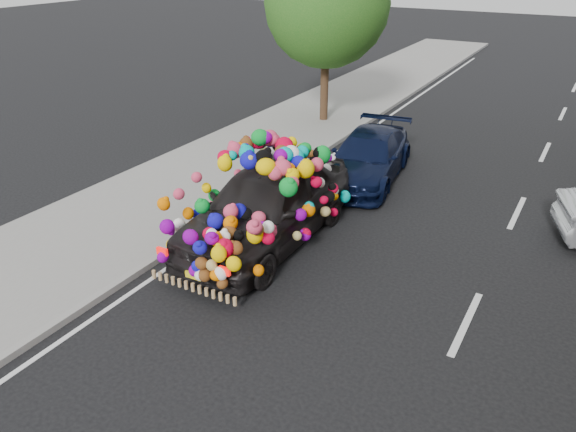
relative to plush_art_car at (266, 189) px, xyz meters
name	(u,v)px	position (x,y,z in m)	size (l,w,h in m)	color
ground	(283,269)	(0.88, -0.85, -1.22)	(100.00, 100.00, 0.00)	black
sidewalk	(122,219)	(-3.42, -0.85, -1.16)	(4.00, 60.00, 0.12)	gray
kerb	(189,238)	(-1.47, -0.85, -1.15)	(0.15, 60.00, 0.13)	gray
lane_markings	(466,323)	(4.48, -0.85, -1.21)	(6.00, 50.00, 0.01)	silver
tree_near_sidewalk	(327,4)	(-2.92, 8.65, 2.80)	(4.20, 4.20, 6.13)	#332114
plush_art_car	(266,189)	(0.00, 0.00, 0.00)	(2.41, 5.23, 2.36)	black
navy_sedan	(368,157)	(0.51, 4.37, -0.59)	(1.77, 4.36, 1.27)	black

